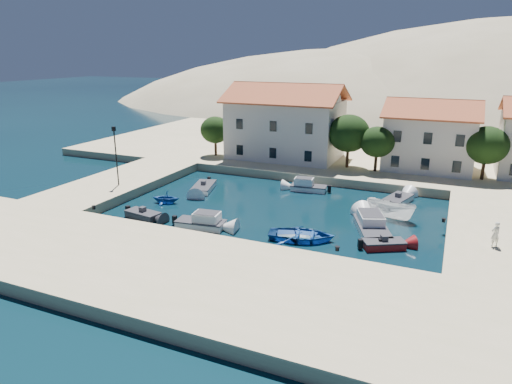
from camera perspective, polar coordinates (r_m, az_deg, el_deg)
ground at (r=35.46m, az=-3.02°, el=-7.14°), size 400.00×400.00×0.00m
quay_south at (r=30.56m, az=-8.17°, el=-10.45°), size 52.00×12.00×1.00m
quay_west at (r=53.29m, az=-16.59°, el=1.08°), size 8.00×20.00×1.00m
quay_north at (r=69.44m, az=12.77°, el=5.00°), size 80.00×36.00×1.00m
hills at (r=157.19m, az=25.18°, el=1.46°), size 254.00×176.00×99.00m
building_left at (r=61.08m, az=3.74°, el=8.95°), size 14.70×9.45×9.70m
building_mid at (r=58.62m, az=20.95°, el=6.82°), size 10.50×8.40×8.30m
trees at (r=56.06m, az=13.01°, el=6.68°), size 37.30×5.30×6.45m
lamppost at (r=49.88m, az=-17.14°, el=5.01°), size 0.35×0.25×6.22m
bollards at (r=37.27m, az=3.50°, el=-4.00°), size 29.36×9.56×0.30m
motorboat_grey_sw at (r=43.00m, az=-13.95°, el=-2.78°), size 3.55×2.00×1.25m
cabin_cruiser_south at (r=39.76m, az=-6.92°, el=-3.76°), size 4.44×2.32×1.60m
rowboat_south at (r=37.30m, az=5.68°, el=-5.94°), size 6.05×4.92×1.10m
motorboat_red_se at (r=36.84m, az=15.68°, el=-6.33°), size 3.48×2.80×1.25m
cabin_cruiser_east at (r=39.68m, az=14.30°, el=-4.23°), size 4.20×6.13×1.60m
boat_east at (r=43.60m, az=16.38°, el=-3.12°), size 5.04×3.14×1.82m
motorboat_white_ne at (r=48.07m, az=17.31°, el=-0.95°), size 2.90×4.34×1.25m
rowboat_west at (r=46.82m, az=-11.17°, el=-1.34°), size 3.21×2.95×1.43m
motorboat_white_west at (r=50.44m, az=-6.56°, el=0.56°), size 3.16×4.85×1.25m
cabin_cruiser_north at (r=50.10m, az=6.60°, el=0.67°), size 4.02×2.05×1.60m
pedestrian at (r=37.33m, az=27.74°, el=-4.68°), size 0.83×0.78×1.90m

